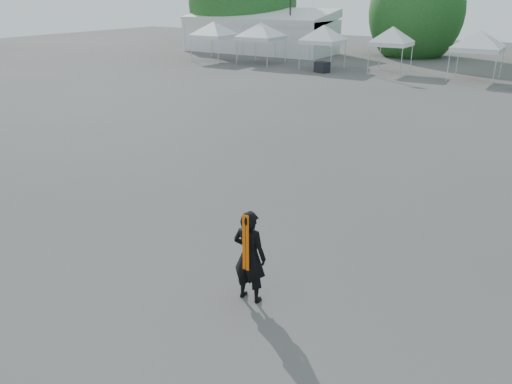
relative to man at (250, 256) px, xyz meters
The scene contains 11 objects.
ground 2.71m from the man, 113.95° to the left, with size 120.00×120.00×0.00m, color #474442.
marquee 43.86m from the man, 121.68° to the left, with size 15.00×6.25×4.23m.
tree_far_w 48.67m from the man, 123.84° to the left, with size 4.80×4.80×7.30m.
tree_mid_w 43.37m from the man, 102.04° to the left, with size 4.16×4.16×6.33m.
tent_a 37.36m from the man, 127.73° to the left, with size 4.42×4.42×3.88m.
tent_b 35.33m from the man, 121.38° to the left, with size 4.57×4.57×3.88m.
tent_c 32.49m from the man, 112.78° to the left, with size 4.07×4.07×3.88m.
tent_d 32.02m from the man, 103.55° to the left, with size 3.81×3.81×3.88m.
tent_e 30.65m from the man, 92.53° to the left, with size 4.41×4.41×3.88m.
man is the anchor object (origin of this frame).
crate_west 30.51m from the man, 112.61° to the left, with size 1.02×0.79×0.79m, color black.
Camera 1 is at (5.63, -9.37, 5.66)m, focal length 35.00 mm.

